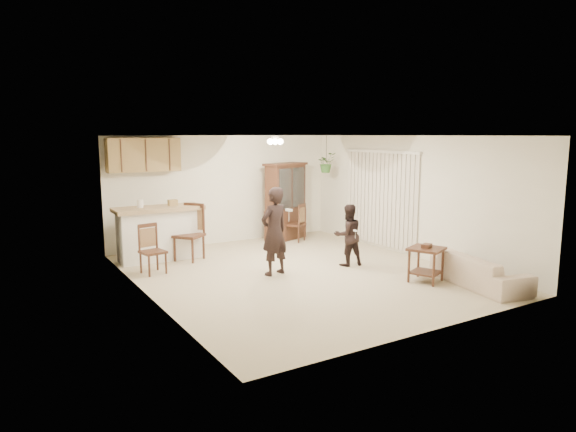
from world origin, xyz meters
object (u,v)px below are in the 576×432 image
china_hutch (286,202)px  chair_hutch_left (189,244)px  adult (274,226)px  sofa (480,264)px  child (348,231)px  side_table (426,264)px  chair_hutch_right (295,231)px  chair_bar (153,260)px

china_hutch → chair_hutch_left: china_hutch is taller
adult → sofa: bearing=123.7°
child → chair_hutch_left: size_ratio=1.18×
side_table → child: bearing=106.4°
chair_hutch_right → sofa: bearing=66.6°
china_hutch → chair_bar: 4.01m
child → side_table: size_ratio=1.88×
adult → chair_hutch_right: size_ratio=1.98×
sofa → side_table: sofa is taller
sofa → chair_hutch_left: chair_hutch_left is taller
side_table → china_hutch: bearing=92.4°
chair_bar → sofa: bearing=-49.3°
side_table → chair_bar: bearing=142.6°
adult → chair_bar: size_ratio=1.98×
sofa → chair_hutch_left: size_ratio=1.64×
child → side_table: bearing=115.2°
adult → chair_hutch_right: 3.05m
adult → china_hutch: (1.82, 2.64, 0.01)m
child → chair_hutch_left: 3.21m
sofa → chair_bar: (-4.46, 3.61, -0.11)m
sofa → chair_bar: chair_bar is taller
sofa → chair_bar: bearing=62.2°
chair_hutch_left → china_hutch: bearing=69.2°
china_hutch → child: bearing=-115.5°
adult → child: bearing=160.3°
china_hutch → side_table: 4.44m
sofa → chair_bar: size_ratio=2.06×
china_hutch → chair_bar: size_ratio=2.04×
china_hutch → chair_hutch_right: (0.07, -0.34, -0.66)m
chair_bar → adult: bearing=-43.3°
side_table → chair_bar: chair_bar is taller
china_hutch → chair_hutch_left: (-2.76, -0.80, -0.59)m
child → chair_hutch_right: child is taller
adult → child: adult is taller
sofa → china_hutch: 5.13m
child → side_table: (0.47, -1.59, -0.36)m
child → china_hutch: (0.28, 2.81, 0.24)m
side_table → chair_hutch_right: 4.06m
sofa → china_hutch: china_hutch is taller
sofa → adult: 3.58m
china_hutch → chair_hutch_right: 0.74m
side_table → chair_hutch_left: (-2.95, 3.59, 0.01)m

